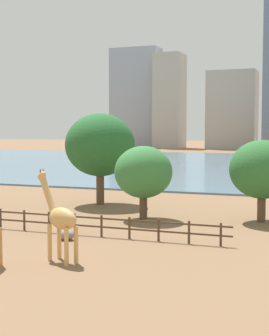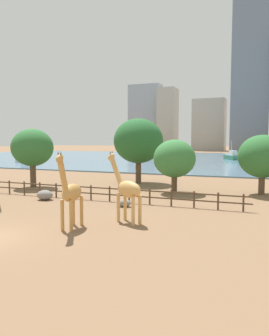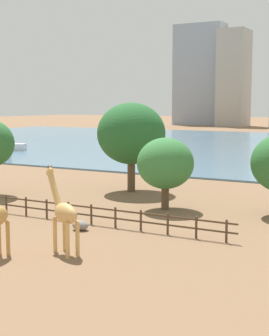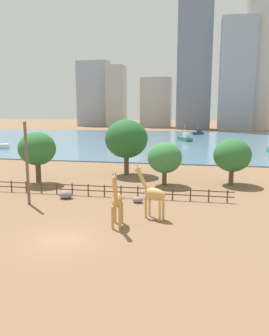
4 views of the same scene
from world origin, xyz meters
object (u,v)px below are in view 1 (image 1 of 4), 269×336
boulder_by_pole (66,235)px  tree_center_broad (262,170)px  giraffe_companion (60,218)px  boat_sailboat (256,161)px  tree_left_large (100,145)px  tree_right_tall (143,172)px

boulder_by_pole → tree_center_broad: 14.57m
giraffe_companion → boat_sailboat: size_ratio=0.78×
giraffe_companion → boulder_by_pole: (-2.11, 4.44, -1.85)m
tree_left_large → boat_sailboat: 51.70m
boulder_by_pole → tree_right_tall: (1.84, 8.21, 3.09)m
giraffe_companion → tree_right_tall: size_ratio=0.85×
tree_center_broad → tree_right_tall: size_ratio=1.08×
giraffe_companion → tree_left_large: tree_left_large is taller
tree_left_large → tree_center_broad: 14.57m
tree_center_broad → boat_sailboat: 55.36m
boulder_by_pole → tree_right_tall: tree_right_tall is taller
giraffe_companion → tree_center_broad: tree_center_broad is taller
giraffe_companion → boat_sailboat: bearing=-63.7°
boulder_by_pole → tree_center_broad: bearing=45.5°
giraffe_companion → tree_right_tall: 12.71m
boulder_by_pole → boat_sailboat: boat_sailboat is taller
giraffe_companion → tree_right_tall: tree_right_tall is taller
tree_center_broad → tree_left_large: bearing=165.6°
tree_center_broad → boat_sailboat: (-7.71, 54.76, -2.63)m
giraffe_companion → boulder_by_pole: 5.25m
boat_sailboat → giraffe_companion: bearing=148.4°
giraffe_companion → boulder_by_pole: size_ratio=4.29×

